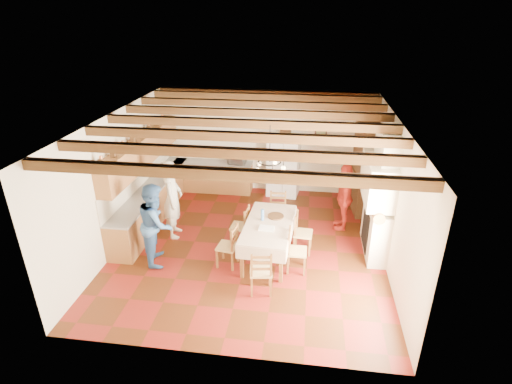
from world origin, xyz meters
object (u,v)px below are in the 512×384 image
Objects in this scene: person_man at (172,199)px; microwave at (237,159)px; chair_right_near at (297,251)px; hutch at (366,168)px; person_woman_blue at (156,223)px; chair_end_near at (261,271)px; refrigerator at (284,166)px; person_woman_red at (344,197)px; chair_left_near at (227,246)px; chair_left_far at (240,226)px; chair_right_far at (303,233)px; chair_end_far at (278,212)px; dining_table at (269,227)px.

microwave is (1.06, 2.68, 0.08)m from person_man.
hutch is at bearing -27.88° from chair_right_near.
hutch is at bearing -71.69° from person_woman_blue.
chair_end_near is 3.02m from person_man.
refrigerator is 0.74× the size of hutch.
hutch is at bearing -4.06° from microwave.
hutch reaches higher than person_woman_red.
person_woman_blue reaches higher than chair_left_near.
refrigerator is at bearing 157.42° from hutch.
person_man reaches higher than chair_left_far.
person_woman_red is at bearing -33.66° from chair_right_far.
microwave reaches higher than chair_end_near.
chair_end_far is (0.81, 0.81, 0.00)m from chair_left_far.
chair_end_far is at bearing -76.11° from person_woman_red.
dining_table is at bearing 126.08° from chair_left_near.
dining_table is 1.03× the size of person_man.
chair_right_far is (1.46, -0.12, 0.00)m from chair_left_far.
person_man reaches higher than chair_right_far.
hutch reaches higher than microwave.
chair_end_far is at bearing 18.23° from chair_right_near.
refrigerator is 0.92× the size of person_man.
chair_end_near is (-0.01, -1.21, -0.28)m from dining_table.
person_woman_red is (2.52, 1.97, 0.38)m from chair_left_near.
chair_end_far is at bearing -49.98° from microwave.
microwave is at bearing 120.25° from chair_end_far.
person_woman_red is (1.61, -1.84, -0.03)m from refrigerator.
chair_left_near is at bearing -152.47° from dining_table.
hutch is at bearing -128.74° from chair_end_near.
chair_left_far is 1.46m from chair_right_far.
refrigerator is 0.89× the size of dining_table.
microwave is (-2.04, 3.00, 0.56)m from chair_right_far.
dining_table is 2.07× the size of chair_left_near.
chair_end_far is at bearing 159.64° from chair_left_near.
chair_left_near is 3.82m from microwave.
chair_end_near is 2.46m from chair_end_far.
chair_left_near and chair_right_far have the same top height.
chair_left_far is 0.53× the size of person_woman_blue.
microwave is (-1.93, 3.75, 0.56)m from chair_right_near.
person_woman_blue is at bearing -151.04° from hutch.
person_woman_blue reaches higher than chair_right_far.
hutch is 1.25× the size of person_man.
dining_table is 2.07× the size of chair_end_far.
chair_left_near is 0.56× the size of person_woman_red.
chair_right_near is 0.75m from chair_right_far.
chair_end_far is at bearing -151.87° from hutch.
hutch is 3.54m from dining_table.
chair_end_far is (-0.55, 1.67, 0.00)m from chair_right_near.
hutch is at bearing -10.87° from refrigerator.
refrigerator is 3.37m from dining_table.
hutch is 3.57m from chair_right_near.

